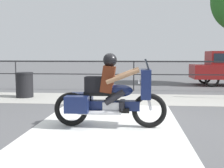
% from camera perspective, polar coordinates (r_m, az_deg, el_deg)
% --- Properties ---
extents(ground_plane, '(120.00, 120.00, 0.00)m').
position_cam_1_polar(ground_plane, '(6.32, 3.80, -7.95)').
color(ground_plane, '#565659').
extents(sidewalk_band, '(44.00, 2.40, 0.01)m').
position_cam_1_polar(sidewalk_band, '(9.65, 4.26, -3.05)').
color(sidewalk_band, '#A8A59E').
rests_on(sidewalk_band, ground).
extents(crosswalk_band, '(3.09, 6.00, 0.01)m').
position_cam_1_polar(crosswalk_band, '(6.16, -0.83, -8.28)').
color(crosswalk_band, silver).
rests_on(crosswalk_band, ground).
extents(fence_railing, '(36.00, 0.05, 1.27)m').
position_cam_1_polar(fence_railing, '(11.72, 4.46, 3.41)').
color(fence_railing, '#232326').
rests_on(fence_railing, ground).
extents(motorcycle, '(2.38, 0.76, 1.56)m').
position_cam_1_polar(motorcycle, '(5.87, -0.51, -2.18)').
color(motorcycle, black).
rests_on(motorcycle, ground).
extents(trash_bin, '(0.63, 0.63, 0.89)m').
position_cam_1_polar(trash_bin, '(10.44, -17.35, -0.17)').
color(trash_bin, black).
rests_on(trash_bin, ground).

